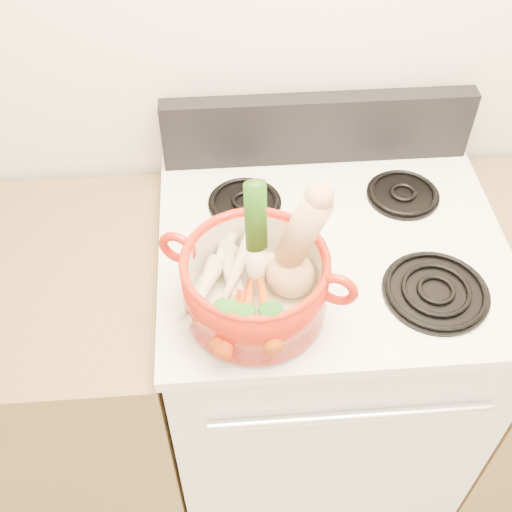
{
  "coord_description": "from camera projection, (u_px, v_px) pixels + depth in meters",
  "views": [
    {
      "loc": [
        -0.25,
        0.43,
        2.0
      ],
      "look_at": [
        -0.19,
        1.2,
        1.14
      ],
      "focal_mm": 45.0,
      "sensor_mm": 36.0,
      "label": 1
    }
  ],
  "objects": [
    {
      "name": "burner_back_left",
      "position": [
        245.0,
        201.0,
        1.51
      ],
      "size": [
        0.17,
        0.17,
        0.02
      ],
      "primitive_type": "cylinder",
      "color": "black",
      "rests_on": "cooktop"
    },
    {
      "name": "leek",
      "position": [
        256.0,
        239.0,
        1.19
      ],
      "size": [
        0.05,
        0.07,
        0.28
      ],
      "primitive_type": "cylinder",
      "rotation": [
        -0.09,
        0.0,
        0.17
      ],
      "color": "white",
      "rests_on": "dutch_oven"
    },
    {
      "name": "ginger",
      "position": [
        271.0,
        265.0,
        1.3
      ],
      "size": [
        0.08,
        0.07,
        0.04
      ],
      "primitive_type": "ellipsoid",
      "rotation": [
        0.0,
        0.0,
        -0.18
      ],
      "color": "tan",
      "rests_on": "dutch_oven"
    },
    {
      "name": "burner_front_left",
      "position": [
        254.0,
        301.0,
        1.31
      ],
      "size": [
        0.22,
        0.22,
        0.02
      ],
      "primitive_type": "cylinder",
      "color": "black",
      "rests_on": "cooktop"
    },
    {
      "name": "parsnip_1",
      "position": [
        207.0,
        282.0,
        1.26
      ],
      "size": [
        0.15,
        0.18,
        0.06
      ],
      "primitive_type": "cone",
      "rotation": [
        1.66,
        0.0,
        -0.62
      ],
      "color": "beige",
      "rests_on": "dutch_oven"
    },
    {
      "name": "squash",
      "position": [
        292.0,
        247.0,
        1.2
      ],
      "size": [
        0.2,
        0.16,
        0.27
      ],
      "primitive_type": null,
      "rotation": [
        0.0,
        0.3,
        -0.39
      ],
      "color": "tan",
      "rests_on": "dutch_oven"
    },
    {
      "name": "burner_back_right",
      "position": [
        403.0,
        193.0,
        1.53
      ],
      "size": [
        0.17,
        0.17,
        0.02
      ],
      "primitive_type": "cylinder",
      "color": "black",
      "rests_on": "cooktop"
    },
    {
      "name": "carrot_0",
      "position": [
        237.0,
        317.0,
        1.22
      ],
      "size": [
        0.1,
        0.18,
        0.05
      ],
      "primitive_type": "cone",
      "rotation": [
        1.66,
        0.0,
        -0.37
      ],
      "color": "#DE410B",
      "rests_on": "dutch_oven"
    },
    {
      "name": "cooktop",
      "position": [
        333.0,
        247.0,
        1.45
      ],
      "size": [
        0.78,
        0.67,
        0.03
      ],
      "primitive_type": "cube",
      "color": "silver",
      "rests_on": "stove_body"
    },
    {
      "name": "carrot_2",
      "position": [
        265.0,
        307.0,
        1.21
      ],
      "size": [
        0.05,
        0.19,
        0.05
      ],
      "primitive_type": "cone",
      "rotation": [
        1.66,
        0.0,
        0.08
      ],
      "color": "#CC490A",
      "rests_on": "dutch_oven"
    },
    {
      "name": "stove_body",
      "position": [
        318.0,
        362.0,
        1.8
      ],
      "size": [
        0.76,
        0.65,
        0.92
      ],
      "primitive_type": "cube",
      "color": "silver",
      "rests_on": "floor"
    },
    {
      "name": "carrot_1",
      "position": [
        228.0,
        319.0,
        1.21
      ],
      "size": [
        0.08,
        0.14,
        0.04
      ],
      "primitive_type": "cone",
      "rotation": [
        1.66,
        0.0,
        -0.39
      ],
      "color": "#C13709",
      "rests_on": "dutch_oven"
    },
    {
      "name": "oven_handle",
      "position": [
        351.0,
        417.0,
        1.34
      ],
      "size": [
        0.6,
        0.02,
        0.02
      ],
      "primitive_type": "cylinder",
      "rotation": [
        0.0,
        1.57,
        0.0
      ],
      "color": "silver",
      "rests_on": "stove_body"
    },
    {
      "name": "parsnip_5",
      "position": [
        237.0,
        270.0,
        1.25
      ],
      "size": [
        0.12,
        0.2,
        0.06
      ],
      "primitive_type": "cone",
      "rotation": [
        1.66,
        0.0,
        -0.43
      ],
      "color": "beige",
      "rests_on": "dutch_oven"
    },
    {
      "name": "pot_handle_right",
      "position": [
        337.0,
        290.0,
        1.17
      ],
      "size": [
        0.08,
        0.05,
        0.08
      ],
      "primitive_type": "torus",
      "rotation": [
        1.57,
        0.0,
        -0.41
      ],
      "color": "#A71A0A",
      "rests_on": "dutch_oven"
    },
    {
      "name": "parsnip_2",
      "position": [
        231.0,
        277.0,
        1.26
      ],
      "size": [
        0.06,
        0.19,
        0.06
      ],
      "primitive_type": "cone",
      "rotation": [
        1.66,
        0.0,
        0.09
      ],
      "color": "beige",
      "rests_on": "dutch_oven"
    },
    {
      "name": "parsnip_3",
      "position": [
        201.0,
        294.0,
        1.23
      ],
      "size": [
        0.1,
        0.17,
        0.05
      ],
      "primitive_type": "cone",
      "rotation": [
        1.66,
        0.0,
        -0.41
      ],
      "color": "beige",
      "rests_on": "dutch_oven"
    },
    {
      "name": "parsnip_0",
      "position": [
        238.0,
        286.0,
        1.26
      ],
      "size": [
        0.09,
        0.24,
        0.06
      ],
      "primitive_type": "cone",
      "rotation": [
        1.66,
        0.0,
        0.22
      ],
      "color": "beige",
      "rests_on": "dutch_oven"
    },
    {
      "name": "burner_front_right",
      "position": [
        436.0,
        291.0,
        1.33
      ],
      "size": [
        0.22,
        0.22,
        0.02
      ],
      "primitive_type": "cylinder",
      "color": "black",
      "rests_on": "cooktop"
    },
    {
      "name": "dutch_oven",
      "position": [
        255.0,
        284.0,
        1.24
      ],
      "size": [
        0.37,
        0.37,
        0.14
      ],
      "primitive_type": "cylinder",
      "rotation": [
        0.0,
        0.0,
        -0.41
      ],
      "color": "#A71A0A",
      "rests_on": "burner_front_left"
    },
    {
      "name": "parsnip_4",
      "position": [
        220.0,
        258.0,
        1.28
      ],
      "size": [
        0.11,
        0.19,
        0.05
      ],
      "primitive_type": "cone",
      "rotation": [
        1.66,
        0.0,
        -0.42
      ],
      "color": "beige",
      "rests_on": "dutch_oven"
    },
    {
      "name": "wall_back",
      "position": [
        323.0,
        18.0,
        1.41
      ],
      "size": [
        3.5,
        0.02,
        2.6
      ],
      "primitive_type": "cube",
      "color": "silver",
      "rests_on": "floor"
    },
    {
      "name": "carrot_3",
      "position": [
        248.0,
        310.0,
        1.21
      ],
      "size": [
        0.06,
        0.15,
        0.04
      ],
      "primitive_type": "cone",
      "rotation": [
        1.66,
        0.0,
        -0.17
      ],
      "color": "#CD510A",
      "rests_on": "dutch_oven"
    },
    {
      "name": "pot_handle_left",
      "position": [
        178.0,
        248.0,
        1.24
      ],
      "size": [
        0.08,
        0.05,
        0.08
      ],
      "primitive_type": "torus",
      "rotation": [
        1.57,
        0.0,
        -0.41
      ],
      "color": "#A71A0A",
      "rests_on": "dutch_oven"
    },
    {
      "name": "control_backsplash",
      "position": [
        317.0,
        129.0,
        1.57
      ],
      "size": [
        0.76,
        0.05,
        0.18
      ],
      "primitive_type": "cube",
      "color": "black",
      "rests_on": "cooktop"
    }
  ]
}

